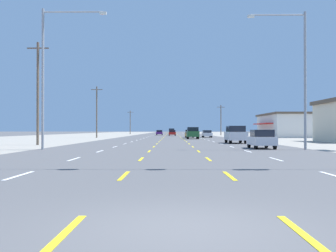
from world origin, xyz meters
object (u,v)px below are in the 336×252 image
at_px(hatchback_inner_right_midfar, 189,134).
at_px(sedan_far_right_far, 207,134).
at_px(sedan_center_turn_farther, 172,133).
at_px(sedan_inner_left_farthest, 159,133).
at_px(streetlight_left_row_0, 49,67).
at_px(suv_inner_right_mid, 193,133).
at_px(streetlight_right_row_0, 299,70).
at_px(hatchback_far_right_nearest, 261,139).
at_px(suv_center_turn_distant_a, 172,131).
at_px(suv_far_right_near, 236,134).

xyz_separation_m(hatchback_inner_right_midfar, sedan_far_right_far, (3.51, 0.58, -0.03)).
relative_size(hatchback_inner_right_midfar, sedan_center_turn_farther, 0.87).
distance_m(sedan_inner_left_farthest, streetlight_left_row_0, 82.76).
xyz_separation_m(sedan_far_right_far, sedan_inner_left_farthest, (-10.48, 33.56, 0.00)).
bearing_deg(hatchback_inner_right_midfar, suv_inner_right_mid, -89.93).
bearing_deg(hatchback_inner_right_midfar, sedan_center_turn_farther, 98.47).
bearing_deg(streetlight_right_row_0, sedan_inner_left_farthest, 99.15).
height_order(hatchback_far_right_nearest, suv_center_turn_distant_a, suv_center_turn_distant_a).
distance_m(hatchback_far_right_nearest, hatchback_inner_right_midfar, 46.53).
bearing_deg(suv_far_right_near, sedan_far_right_far, 90.35).
xyz_separation_m(sedan_center_turn_farther, streetlight_left_row_0, (-9.68, -70.80, 5.61)).
height_order(sedan_center_turn_farther, suv_center_turn_distant_a, suv_center_turn_distant_a).
bearing_deg(hatchback_inner_right_midfar, suv_far_right_near, -83.68).
relative_size(sedan_far_right_far, streetlight_right_row_0, 0.42).
distance_m(sedan_center_turn_farther, sedan_inner_left_farthest, 12.09).
xyz_separation_m(streetlight_left_row_0, streetlight_right_row_0, (19.34, 0.00, -0.20)).
bearing_deg(sedan_inner_left_farthest, hatchback_far_right_nearest, -82.40).
height_order(streetlight_left_row_0, streetlight_right_row_0, streetlight_left_row_0).
relative_size(sedan_far_right_far, streetlight_left_row_0, 0.41).
height_order(sedan_far_right_far, streetlight_right_row_0, streetlight_right_row_0).
bearing_deg(hatchback_inner_right_midfar, sedan_inner_left_farthest, 101.54).
xyz_separation_m(suv_far_right_near, suv_inner_right_mid, (-3.71, 22.05, 0.00)).
relative_size(suv_far_right_near, sedan_inner_left_farthest, 1.09).
bearing_deg(sedan_center_turn_farther, suv_inner_right_mid, -84.34).
relative_size(sedan_center_turn_farther, sedan_inner_left_farthest, 1.00).
xyz_separation_m(suv_far_right_near, sedan_inner_left_farthest, (-10.69, 67.73, -0.27)).
height_order(suv_far_right_near, sedan_center_turn_farther, suv_far_right_near).
bearing_deg(sedan_far_right_far, suv_far_right_near, -89.65).
relative_size(hatchback_inner_right_midfar, streetlight_left_row_0, 0.36).
relative_size(streetlight_left_row_0, streetlight_right_row_0, 1.03).
bearing_deg(sedan_center_turn_farther, sedan_inner_left_farthest, 107.34).
distance_m(sedan_center_turn_farther, streetlight_right_row_0, 71.67).
height_order(suv_far_right_near, streetlight_right_row_0, streetlight_right_row_0).
distance_m(suv_center_turn_distant_a, streetlight_left_row_0, 103.83).
bearing_deg(suv_center_turn_distant_a, suv_inner_right_mid, -86.98).
xyz_separation_m(suv_far_right_near, hatchback_inner_right_midfar, (-3.72, 33.59, -0.24)).
distance_m(streetlight_left_row_0, streetlight_right_row_0, 19.34).
distance_m(suv_inner_right_mid, sedan_inner_left_farthest, 46.21).
xyz_separation_m(suv_inner_right_mid, streetlight_right_row_0, (6.28, -36.66, 5.14)).
bearing_deg(streetlight_left_row_0, sedan_inner_left_farthest, 85.78).
distance_m(suv_far_right_near, suv_center_turn_distant_a, 88.93).
xyz_separation_m(suv_far_right_near, sedan_center_turn_farther, (-7.09, 56.19, -0.27)).
relative_size(sedan_inner_left_farthest, streetlight_right_row_0, 0.42).
distance_m(suv_far_right_near, sedan_center_turn_farther, 56.63).
relative_size(suv_far_right_near, suv_inner_right_mid, 1.00).
bearing_deg(hatchback_inner_right_midfar, sedan_far_right_far, 9.41).
bearing_deg(sedan_inner_left_farthest, suv_inner_right_mid, -81.31).
distance_m(sedan_far_right_far, suv_center_turn_distant_a, 54.92).
bearing_deg(hatchback_far_right_nearest, sedan_far_right_far, 90.32).
distance_m(hatchback_far_right_nearest, sedan_inner_left_farthest, 81.24).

